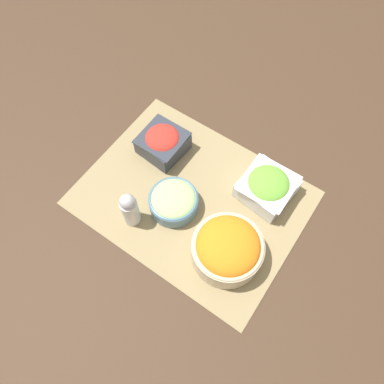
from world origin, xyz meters
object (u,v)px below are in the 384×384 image
object	(u,v)px
tomato_bowl	(163,142)
carrot_bowl	(228,248)
pepper_shaker	(130,209)
lettuce_bowl	(267,186)
cucumber_bowl	(174,201)

from	to	relation	value
tomato_bowl	carrot_bowl	bearing A→B (deg)	-27.33
carrot_bowl	pepper_shaker	distance (m)	0.25
carrot_bowl	pepper_shaker	bearing A→B (deg)	-167.60
lettuce_bowl	cucumber_bowl	size ratio (longest dim) A/B	1.10
cucumber_bowl	carrot_bowl	size ratio (longest dim) A/B	0.75
cucumber_bowl	carrot_bowl	distance (m)	0.18
carrot_bowl	pepper_shaker	size ratio (longest dim) A/B	1.45
cucumber_bowl	pepper_shaker	size ratio (longest dim) A/B	1.08
pepper_shaker	lettuce_bowl	bearing A→B (deg)	46.64
cucumber_bowl	tomato_bowl	size ratio (longest dim) A/B	1.04
cucumber_bowl	lettuce_bowl	bearing A→B (deg)	43.47
lettuce_bowl	tomato_bowl	size ratio (longest dim) A/B	1.14
lettuce_bowl	pepper_shaker	xyz separation A→B (m)	(-0.24, -0.25, 0.02)
lettuce_bowl	cucumber_bowl	world-z (taller)	lettuce_bowl
tomato_bowl	lettuce_bowl	bearing A→B (deg)	7.84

